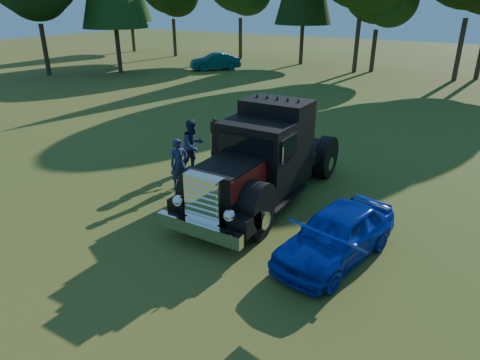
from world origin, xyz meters
The scene contains 6 objects.
ground centered at (0.00, 0.00, 0.00)m, with size 120.00×120.00×0.00m, color #2D5519.
diamond_t_truck centered at (-0.02, 2.45, 1.28)m, with size 3.29×7.16×3.00m.
hotrod_coupe centered at (3.07, 0.48, 0.66)m, with size 2.27×4.27×1.89m.
spectator_near centered at (-2.79, 1.86, 0.84)m, with size 0.61×0.40×1.69m, color #1E2948.
spectator_far centered at (-3.33, 3.35, 0.96)m, with size 0.93×0.73×1.92m, color #1C1D41.
distant_teal_car centered at (-15.95, 23.33, 0.71)m, with size 1.50×4.29×1.41m, color #0A3640.
Camera 1 is at (5.69, -8.31, 5.88)m, focal length 32.00 mm.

